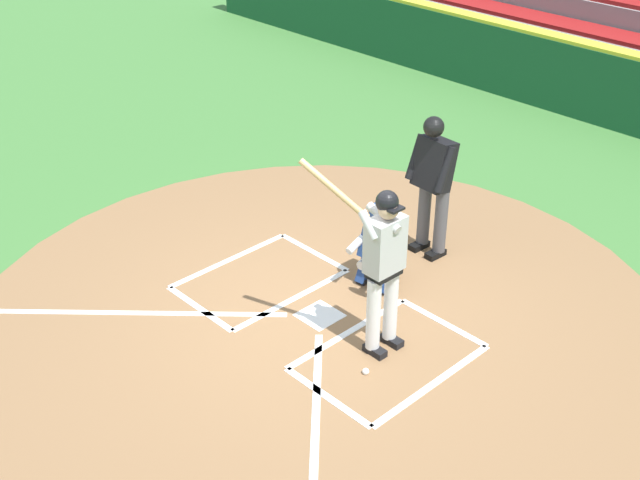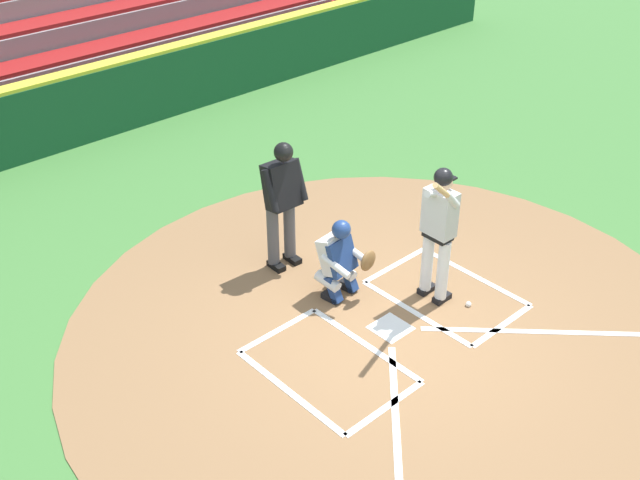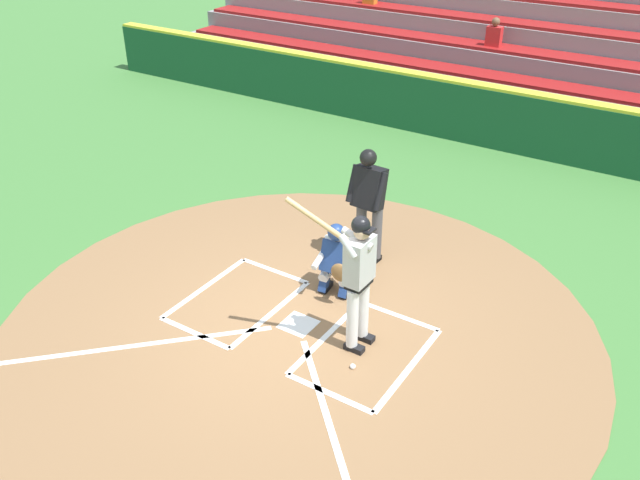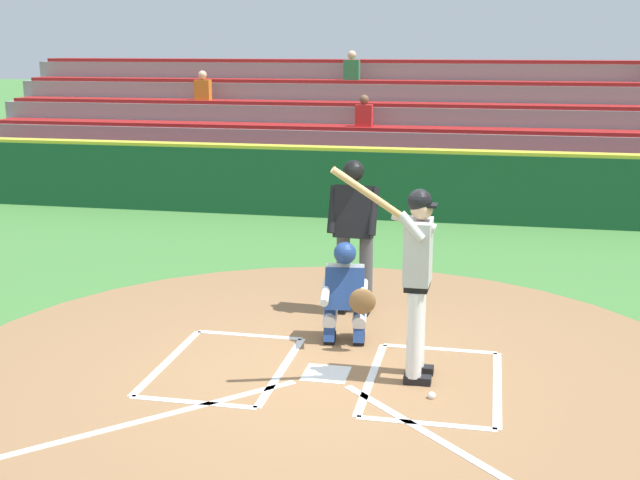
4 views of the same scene
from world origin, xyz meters
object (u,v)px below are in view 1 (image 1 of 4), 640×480
Objects in this scene: plate_umpire at (433,177)px; baseball at (366,371)px; catcher at (380,244)px; batter at (383,260)px.

baseball is at bearing 115.69° from plate_umpire.
plate_umpire is at bearing -85.22° from catcher.
batter is 1.88× the size of catcher.
plate_umpire is at bearing -64.31° from baseball.
baseball is (-1.03, 1.30, -0.55)m from catcher.
batter is at bearing 133.48° from catcher.
plate_umpire reaches higher than baseball.
baseball is (-1.11, 2.32, -1.04)m from plate_umpire.
plate_umpire reaches higher than catcher.
catcher is at bearing -46.52° from batter.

